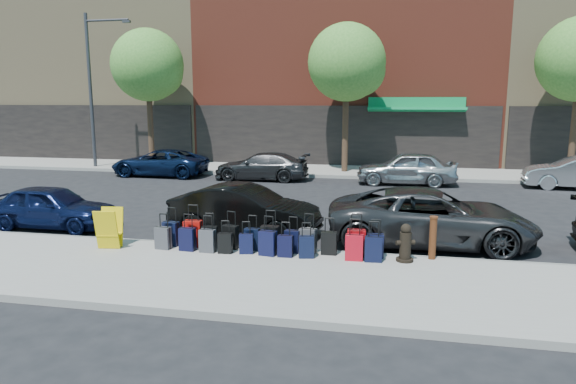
% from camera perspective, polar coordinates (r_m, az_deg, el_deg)
% --- Properties ---
extents(ground, '(120.00, 120.00, 0.00)m').
position_cam_1_polar(ground, '(16.99, 1.68, -2.46)').
color(ground, black).
rests_on(ground, ground).
extents(sidewalk_near, '(60.00, 4.00, 0.15)m').
position_cam_1_polar(sidewalk_near, '(10.86, -4.20, -9.49)').
color(sidewalk_near, gray).
rests_on(sidewalk_near, ground).
extents(sidewalk_far, '(60.00, 4.00, 0.15)m').
position_cam_1_polar(sidewalk_far, '(26.74, 5.31, 2.34)').
color(sidewalk_far, gray).
rests_on(sidewalk_far, ground).
extents(curb_near, '(60.00, 0.08, 0.15)m').
position_cam_1_polar(curb_near, '(12.72, -1.75, -6.49)').
color(curb_near, gray).
rests_on(curb_near, ground).
extents(curb_far, '(60.00, 0.08, 0.15)m').
position_cam_1_polar(curb_far, '(24.75, 4.81, 1.71)').
color(curb_far, gray).
rests_on(curb_far, ground).
extents(building_left, '(15.00, 12.12, 16.00)m').
position_cam_1_polar(building_left, '(39.35, -17.91, 15.98)').
color(building_left, '#947F5B').
rests_on(building_left, ground).
extents(tree_left, '(3.80, 3.80, 7.27)m').
position_cam_1_polar(tree_left, '(28.81, -15.06, 13.25)').
color(tree_left, black).
rests_on(tree_left, sidewalk_far).
extents(tree_center, '(3.80, 3.80, 7.27)m').
position_cam_1_polar(tree_center, '(25.98, 6.84, 13.88)').
color(tree_center, black).
rests_on(tree_center, sidewalk_far).
extents(streetlight, '(2.59, 0.18, 8.00)m').
position_cam_1_polar(streetlight, '(29.59, -20.82, 11.40)').
color(streetlight, '#333338').
rests_on(streetlight, sidewalk_far).
extents(suitcase_front_0, '(0.43, 0.28, 0.96)m').
position_cam_1_polar(suitcase_front_0, '(13.12, -12.85, -4.52)').
color(suitcase_front_0, black).
rests_on(suitcase_front_0, sidewalk_near).
extents(suitcase_front_1, '(0.44, 0.26, 1.04)m').
position_cam_1_polar(suitcase_front_1, '(12.91, -10.51, -4.55)').
color(suitcase_front_1, '#AB0F0B').
rests_on(suitcase_front_1, sidewalk_near).
extents(suitcase_front_2, '(0.38, 0.24, 0.87)m').
position_cam_1_polar(suitcase_front_2, '(12.72, -8.71, -4.98)').
color(suitcase_front_2, black).
rests_on(suitcase_front_2, sidewalk_near).
extents(suitcase_front_3, '(0.41, 0.28, 0.92)m').
position_cam_1_polar(suitcase_front_3, '(12.62, -6.41, -4.97)').
color(suitcase_front_3, black).
rests_on(suitcase_front_3, sidewalk_near).
extents(suitcase_front_4, '(0.36, 0.20, 0.85)m').
position_cam_1_polar(suitcase_front_4, '(12.44, -4.02, -5.25)').
color(suitcase_front_4, black).
rests_on(suitcase_front_4, sidewalk_near).
extents(suitcase_front_5, '(0.43, 0.26, 1.00)m').
position_cam_1_polar(suitcase_front_5, '(12.29, -2.02, -5.21)').
color(suitcase_front_5, black).
rests_on(suitcase_front_5, sidewalk_near).
extents(suitcase_front_6, '(0.38, 0.24, 0.86)m').
position_cam_1_polar(suitcase_front_6, '(12.22, 0.49, -5.50)').
color(suitcase_front_6, black).
rests_on(suitcase_front_6, sidewalk_near).
extents(suitcase_front_7, '(0.43, 0.29, 0.95)m').
position_cam_1_polar(suitcase_front_7, '(12.18, 2.23, -5.43)').
color(suitcase_front_7, '#3B3A3F').
rests_on(suitcase_front_7, sidewalk_near).
extents(suitcase_front_8, '(0.36, 0.20, 0.87)m').
position_cam_1_polar(suitcase_front_8, '(12.10, 4.57, -5.67)').
color(suitcase_front_8, black).
rests_on(suitcase_front_8, sidewalk_near).
extents(suitcase_front_9, '(0.44, 0.27, 1.00)m').
position_cam_1_polar(suitcase_front_9, '(12.02, 7.59, -5.64)').
color(suitcase_front_9, maroon).
rests_on(suitcase_front_9, sidewalk_near).
extents(suitcase_front_10, '(0.38, 0.23, 0.89)m').
position_cam_1_polar(suitcase_front_10, '(11.98, 9.68, -5.93)').
color(suitcase_front_10, black).
rests_on(suitcase_front_10, sidewalk_near).
extents(suitcase_back_0, '(0.38, 0.25, 0.87)m').
position_cam_1_polar(suitcase_back_0, '(12.87, -13.71, -4.98)').
color(suitcase_back_0, '#3A3A3F').
rests_on(suitcase_back_0, sidewalk_near).
extents(suitcase_back_1, '(0.39, 0.25, 0.89)m').
position_cam_1_polar(suitcase_back_1, '(12.61, -11.11, -5.16)').
color(suitcase_back_1, black).
rests_on(suitcase_back_1, sidewalk_near).
extents(suitcase_back_2, '(0.38, 0.23, 0.88)m').
position_cam_1_polar(suitcase_back_2, '(12.40, -8.94, -5.37)').
color(suitcase_back_2, '#3C3D42').
rests_on(suitcase_back_2, sidewalk_near).
extents(suitcase_back_3, '(0.34, 0.22, 0.78)m').
position_cam_1_polar(suitcase_back_3, '(12.26, -7.00, -5.65)').
color(suitcase_back_3, black).
rests_on(suitcase_back_3, sidewalk_near).
extents(suitcase_back_4, '(0.35, 0.24, 0.77)m').
position_cam_1_polar(suitcase_back_4, '(12.19, -4.67, -5.72)').
color(suitcase_back_4, black).
rests_on(suitcase_back_4, sidewalk_near).
extents(suitcase_back_5, '(0.42, 0.29, 0.93)m').
position_cam_1_polar(suitcase_back_5, '(12.00, -2.27, -5.70)').
color(suitcase_back_5, black).
rests_on(suitcase_back_5, sidewalk_near).
extents(suitcase_back_6, '(0.34, 0.20, 0.81)m').
position_cam_1_polar(suitcase_back_6, '(11.90, -0.31, -6.01)').
color(suitcase_back_6, black).
rests_on(suitcase_back_6, sidewalk_near).
extents(suitcase_back_7, '(0.38, 0.26, 0.82)m').
position_cam_1_polar(suitcase_back_7, '(11.83, 2.05, -6.11)').
color(suitcase_back_7, black).
rests_on(suitcase_back_7, sidewalk_near).
extents(suitcase_back_9, '(0.40, 0.23, 0.95)m').
position_cam_1_polar(suitcase_back_9, '(11.74, 7.37, -6.12)').
color(suitcase_back_9, '#AB0B1A').
rests_on(suitcase_back_9, sidewalk_near).
extents(suitcase_back_10, '(0.39, 0.24, 0.91)m').
position_cam_1_polar(suitcase_back_10, '(11.71, 9.46, -6.28)').
color(suitcase_back_10, black).
rests_on(suitcase_back_10, sidewalk_near).
extents(fire_hydrant, '(0.44, 0.39, 0.86)m').
position_cam_1_polar(fire_hydrant, '(11.84, 12.90, -5.65)').
color(fire_hydrant, black).
rests_on(fire_hydrant, sidewalk_near).
extents(bollard, '(0.18, 0.18, 0.99)m').
position_cam_1_polar(bollard, '(12.12, 15.80, -4.84)').
color(bollard, '#38190C').
rests_on(bollard, sidewalk_near).
extents(display_rack, '(0.63, 0.68, 0.97)m').
position_cam_1_polar(display_rack, '(13.27, -19.24, -3.88)').
color(display_rack, '#DEBD0C').
rests_on(display_rack, sidewalk_near).
extents(car_near_0, '(3.75, 1.52, 1.28)m').
position_cam_1_polar(car_near_0, '(16.55, -24.81, -1.49)').
color(car_near_0, '#0D1539').
rests_on(car_near_0, ground).
extents(car_near_1, '(4.34, 1.99, 1.38)m').
position_cam_1_polar(car_near_1, '(14.38, -4.83, -2.02)').
color(car_near_1, black).
rests_on(car_near_1, ground).
extents(car_near_2, '(5.34, 2.57, 1.47)m').
position_cam_1_polar(car_near_2, '(13.81, 15.62, -2.70)').
color(car_near_2, '#323134').
rests_on(car_near_2, ground).
extents(car_far_0, '(4.75, 2.26, 1.31)m').
position_cam_1_polar(car_far_0, '(26.15, -14.09, 3.18)').
color(car_far_0, '#0D1B3B').
rests_on(car_far_0, ground).
extents(car_far_1, '(4.43, 1.81, 1.28)m').
position_cam_1_polar(car_far_1, '(24.13, -2.97, 2.87)').
color(car_far_1, '#2F2F31').
rests_on(car_far_1, ground).
extents(car_far_2, '(4.35, 1.77, 1.48)m').
position_cam_1_polar(car_far_2, '(23.34, 13.02, 2.61)').
color(car_far_2, '#ACAFB3').
rests_on(car_far_2, ground).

